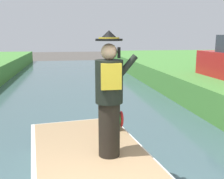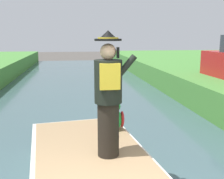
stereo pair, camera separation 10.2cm
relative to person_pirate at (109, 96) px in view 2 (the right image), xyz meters
The scene contains 2 objects.
person_pirate is the anchor object (origin of this frame).
parrot_plush 1.31m from the person_pirate, 76.03° to the left, with size 0.36×0.35×0.57m.
Camera 2 is at (-0.28, -2.23, 2.49)m, focal length 42.50 mm.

